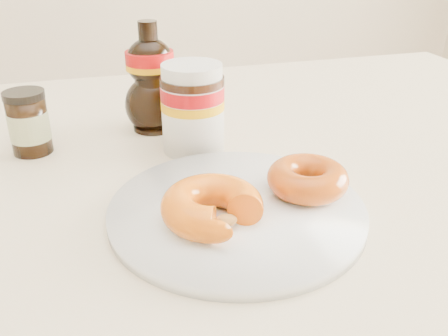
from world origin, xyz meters
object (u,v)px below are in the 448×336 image
object	(u,v)px
plate	(237,210)
donut_whole	(308,179)
dining_table	(190,215)
donut_bitten	(212,206)
nutella_jar	(193,105)
dark_jar	(29,123)
syrup_bottle	(151,77)

from	to	relation	value
plate	donut_whole	bearing A→B (deg)	5.15
dining_table	donut_bitten	world-z (taller)	donut_bitten
dining_table	plate	world-z (taller)	plate
dining_table	donut_bitten	distance (m)	0.21
nutella_jar	dark_jar	bearing A→B (deg)	166.21
dining_table	donut_whole	size ratio (longest dim) A/B	15.22
dining_table	dark_jar	bearing A→B (deg)	154.98
dining_table	syrup_bottle	bearing A→B (deg)	100.46
donut_bitten	dark_jar	bearing A→B (deg)	149.84
plate	nutella_jar	xyz separation A→B (m)	(-0.00, 0.19, 0.06)
donut_bitten	dark_jar	distance (m)	0.33
plate	donut_bitten	world-z (taller)	donut_bitten
donut_whole	syrup_bottle	size ratio (longest dim) A/B	0.56
donut_bitten	donut_whole	xyz separation A→B (m)	(0.12, 0.03, -0.00)
dark_jar	donut_whole	bearing A→B (deg)	-37.02
dining_table	syrup_bottle	xyz separation A→B (m)	(-0.02, 0.13, 0.17)
donut_whole	syrup_bottle	world-z (taller)	syrup_bottle
dining_table	plate	bearing A→B (deg)	-81.38
dark_jar	syrup_bottle	bearing A→B (deg)	12.78
plate	syrup_bottle	world-z (taller)	syrup_bottle
nutella_jar	syrup_bottle	xyz separation A→B (m)	(-0.04, 0.09, 0.02)
plate	donut_whole	xyz separation A→B (m)	(0.09, 0.01, 0.02)
donut_whole	dining_table	bearing A→B (deg)	127.87
nutella_jar	syrup_bottle	size ratio (longest dim) A/B	0.75
donut_whole	nutella_jar	size ratio (longest dim) A/B	0.75
donut_bitten	nutella_jar	distance (m)	0.22
syrup_bottle	dark_jar	size ratio (longest dim) A/B	1.86
dining_table	nutella_jar	size ratio (longest dim) A/B	11.47
plate	nutella_jar	size ratio (longest dim) A/B	2.28
dark_jar	dining_table	bearing A→B (deg)	-25.02
plate	dark_jar	size ratio (longest dim) A/B	3.17
plate	dark_jar	xyz separation A→B (m)	(-0.22, 0.24, 0.04)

